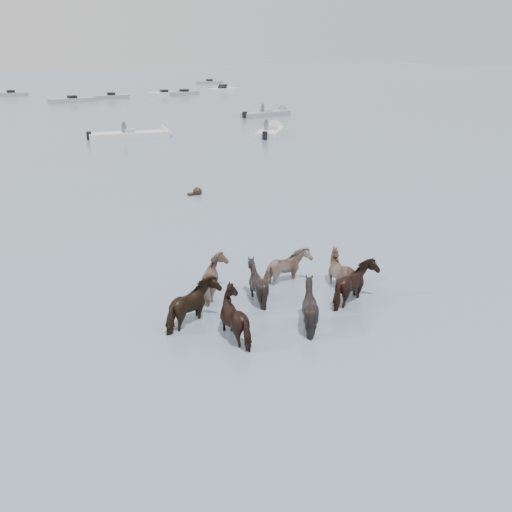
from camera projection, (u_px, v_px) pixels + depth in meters
ground at (275, 306)px, 15.14m from camera, size 400.00×400.00×0.00m
pony_herd at (275, 293)px, 15.00m from camera, size 6.51×4.32×1.40m
swimming_pony at (197, 192)px, 26.64m from camera, size 0.72×0.44×0.44m
motorboat_c at (140, 135)px, 43.27m from camera, size 6.62×3.25×1.92m
motorboat_d at (272, 131)px, 45.19m from camera, size 4.90×4.87×1.92m
motorboat_e at (272, 114)px, 57.25m from camera, size 6.06×2.02×1.92m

